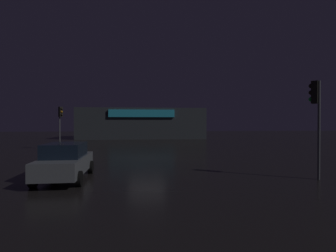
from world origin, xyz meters
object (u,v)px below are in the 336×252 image
Objects in this scene: traffic_signal_cross_left at (316,105)px; car_near at (65,161)px; store_building at (142,123)px; traffic_signal_main at (60,117)px.

car_near is at bearing 174.89° from traffic_signal_cross_left.
store_building reaches higher than car_near.
traffic_signal_main is at bearing 106.93° from car_near.
store_building is at bearing 84.04° from car_near.
traffic_signal_cross_left is at bearing -5.11° from car_near.
store_building reaches higher than traffic_signal_cross_left.
store_building is 4.55× the size of traffic_signal_cross_left.
car_near is (-10.82, 0.97, -2.44)m from traffic_signal_cross_left.
traffic_signal_cross_left is at bearing -44.28° from traffic_signal_main.
store_building is 4.94× the size of traffic_signal_main.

